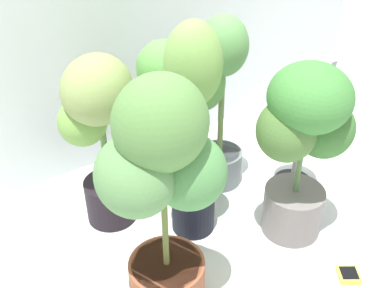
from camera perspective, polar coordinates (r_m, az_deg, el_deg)
The scene contains 9 objects.
ground_plane at distance 1.98m, azimuth 3.07°, elevation -12.71°, with size 8.00×8.00×0.00m, color silver.
potted_plant_front_left at distance 1.44m, azimuth -3.70°, elevation -5.07°, with size 0.46×0.35×0.90m.
potted_plant_back_right at distance 2.07m, azimuth 3.02°, elevation 6.03°, with size 0.36×0.30×0.84m.
potted_plant_front_right at distance 1.82m, azimuth 13.68°, elevation 0.94°, with size 0.46×0.45×0.77m.
potted_plant_back_left at distance 1.88m, azimuth -11.46°, elevation 2.11°, with size 0.39×0.39×0.77m.
potted_plant_center at distance 1.74m, azimuth -0.34°, elevation 3.15°, with size 0.29×0.23×0.93m.
potted_plant_back_center at distance 2.07m, azimuth -3.76°, elevation 4.87°, with size 0.31×0.26×0.74m.
hygrometer_box at distance 1.96m, azimuth 18.74°, elevation -15.04°, with size 0.11×0.11×0.03m.
floor_fan at distance 2.20m, azimuth 13.10°, elevation 1.09°, with size 0.23×0.23×0.42m.
Camera 1 is at (-0.85, -1.09, 1.42)m, focal length 43.25 mm.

